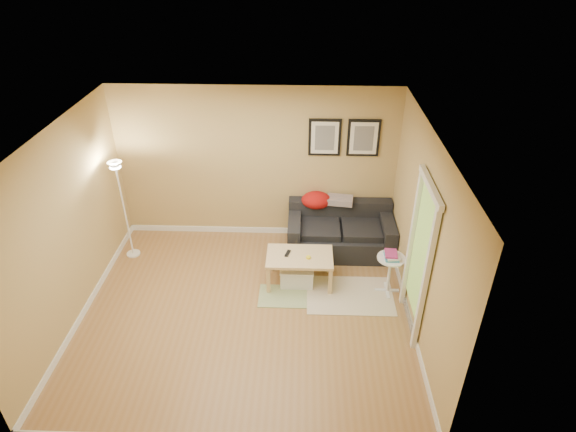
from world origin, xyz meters
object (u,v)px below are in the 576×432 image
object	(u,v)px
storage_bin	(297,275)
book_stack	(392,255)
sofa	(340,230)
side_table	(389,275)
floor_lamp	(125,213)
coffee_table	(299,269)

from	to	relation	value
storage_bin	book_stack	size ratio (longest dim) A/B	1.97
sofa	side_table	distance (m)	1.22
side_table	floor_lamp	distance (m)	4.12
coffee_table	floor_lamp	distance (m)	2.85
sofa	book_stack	xyz separation A→B (m)	(0.64, -1.03, 0.28)
coffee_table	storage_bin	size ratio (longest dim) A/B	1.95
book_stack	floor_lamp	distance (m)	4.09
sofa	side_table	xyz separation A→B (m)	(0.64, -1.04, -0.07)
book_stack	sofa	bearing A→B (deg)	140.80
storage_bin	side_table	bearing A→B (deg)	-5.85
side_table	floor_lamp	bearing A→B (deg)	169.05
sofa	storage_bin	size ratio (longest dim) A/B	3.42
side_table	book_stack	bearing A→B (deg)	111.71
side_table	book_stack	distance (m)	0.35
sofa	book_stack	distance (m)	1.25
sofa	storage_bin	distance (m)	1.16
storage_bin	floor_lamp	bearing A→B (deg)	166.60
sofa	floor_lamp	bearing A→B (deg)	-175.62
floor_lamp	coffee_table	bearing A→B (deg)	-12.49
coffee_table	floor_lamp	bearing A→B (deg)	148.10
storage_bin	book_stack	world-z (taller)	book_stack
sofa	floor_lamp	xyz separation A→B (m)	(-3.38, -0.26, 0.41)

